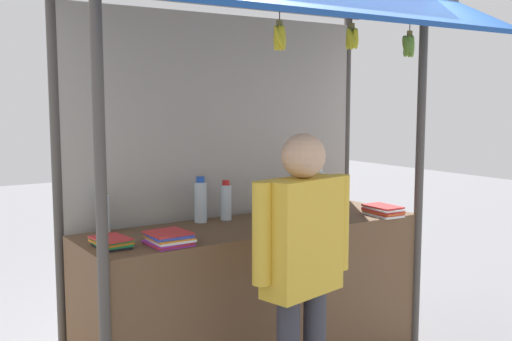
# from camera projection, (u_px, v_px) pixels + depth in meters

# --- Properties ---
(stall_counter) EXTENTS (2.29, 0.69, 0.98)m
(stall_counter) POSITION_uv_depth(u_px,v_px,m) (256.00, 297.00, 4.00)
(stall_counter) COLOR brown
(stall_counter) RESTS_ON ground
(stall_structure) EXTENTS (2.49, 1.50, 2.80)m
(stall_structure) POSITION_uv_depth(u_px,v_px,m) (248.00, 114.00, 3.93)
(stall_structure) COLOR #4C4742
(stall_structure) RESTS_ON ground
(water_bottle_mid_left) EXTENTS (0.08, 0.08, 0.27)m
(water_bottle_mid_left) POSITION_uv_depth(u_px,v_px,m) (103.00, 213.00, 3.65)
(water_bottle_mid_left) COLOR silver
(water_bottle_mid_left) RESTS_ON stall_counter
(water_bottle_front_left) EXTENTS (0.09, 0.09, 0.32)m
(water_bottle_front_left) POSITION_uv_depth(u_px,v_px,m) (318.00, 189.00, 4.46)
(water_bottle_front_left) COLOR silver
(water_bottle_front_left) RESTS_ON stall_counter
(water_bottle_left) EXTENTS (0.08, 0.08, 0.27)m
(water_bottle_left) POSITION_uv_depth(u_px,v_px,m) (226.00, 201.00, 4.06)
(water_bottle_left) COLOR silver
(water_bottle_left) RESTS_ON stall_counter
(water_bottle_back_right) EXTENTS (0.08, 0.08, 0.30)m
(water_bottle_back_right) POSITION_uv_depth(u_px,v_px,m) (201.00, 201.00, 3.98)
(water_bottle_back_right) COLOR silver
(water_bottle_back_right) RESTS_ON stall_counter
(magazine_stack_far_left) EXTENTS (0.25, 0.27, 0.10)m
(magazine_stack_far_left) POSITION_uv_depth(u_px,v_px,m) (302.00, 216.00, 3.97)
(magazine_stack_far_left) COLOR yellow
(magazine_stack_far_left) RESTS_ON stall_counter
(magazine_stack_rear_center) EXTENTS (0.20, 0.25, 0.06)m
(magazine_stack_rear_center) POSITION_uv_depth(u_px,v_px,m) (111.00, 242.00, 3.32)
(magazine_stack_rear_center) COLOR black
(magazine_stack_rear_center) RESTS_ON stall_counter
(magazine_stack_mid_right) EXTENTS (0.24, 0.25, 0.07)m
(magazine_stack_mid_right) POSITION_uv_depth(u_px,v_px,m) (169.00, 238.00, 3.37)
(magazine_stack_mid_right) COLOR purple
(magazine_stack_mid_right) RESTS_ON stall_counter
(magazine_stack_front_right) EXTENTS (0.20, 0.29, 0.07)m
(magazine_stack_front_right) POSITION_uv_depth(u_px,v_px,m) (383.00, 211.00, 4.23)
(magazine_stack_front_right) COLOR white
(magazine_stack_front_right) RESTS_ON stall_counter
(banana_bunch_rightmost) EXTENTS (0.10, 0.09, 0.27)m
(banana_bunch_rightmost) POSITION_uv_depth(u_px,v_px,m) (280.00, 37.00, 3.36)
(banana_bunch_rightmost) COLOR #332D23
(banana_bunch_inner_right) EXTENTS (0.11, 0.10, 0.24)m
(banana_bunch_inner_right) POSITION_uv_depth(u_px,v_px,m) (352.00, 38.00, 3.65)
(banana_bunch_inner_right) COLOR #332D23
(banana_bunch_inner_left) EXTENTS (0.10, 0.10, 0.26)m
(banana_bunch_inner_left) POSITION_uv_depth(u_px,v_px,m) (409.00, 46.00, 3.93)
(banana_bunch_inner_left) COLOR #332D23
(vendor_person) EXTENTS (0.61, 0.29, 1.61)m
(vendor_person) POSITION_uv_depth(u_px,v_px,m) (302.00, 256.00, 3.17)
(vendor_person) COLOR #383842
(vendor_person) RESTS_ON ground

